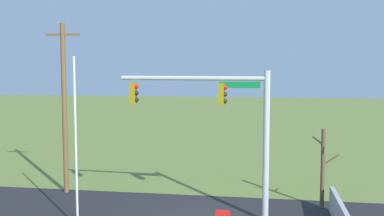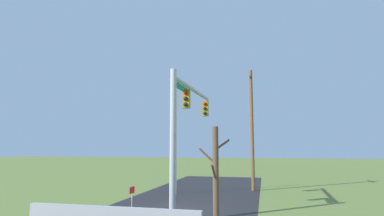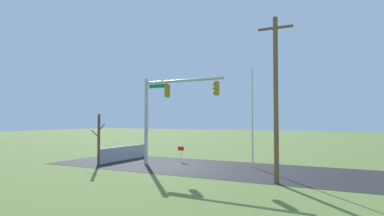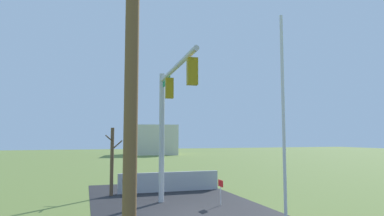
% 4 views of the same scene
% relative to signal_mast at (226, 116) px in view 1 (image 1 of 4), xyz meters
% --- Properties ---
extents(signal_mast, '(6.74, 0.63, 6.65)m').
position_rel_signal_mast_xyz_m(signal_mast, '(0.00, 0.00, 0.00)').
color(signal_mast, '#B2B5BA').
rests_on(signal_mast, ground_plane).
extents(flagpole, '(0.10, 0.10, 7.24)m').
position_rel_signal_mast_xyz_m(flagpole, '(-6.11, -2.22, -1.01)').
color(flagpole, silver).
rests_on(flagpole, ground_plane).
extents(utility_pole, '(1.90, 0.26, 9.08)m').
position_rel_signal_mast_xyz_m(utility_pole, '(-8.92, 2.91, 0.08)').
color(utility_pole, brown).
rests_on(utility_pole, ground_plane).
extents(bare_tree, '(1.27, 1.02, 3.85)m').
position_rel_signal_mast_xyz_m(bare_tree, '(4.45, 2.20, -2.64)').
color(bare_tree, brown).
rests_on(bare_tree, ground_plane).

